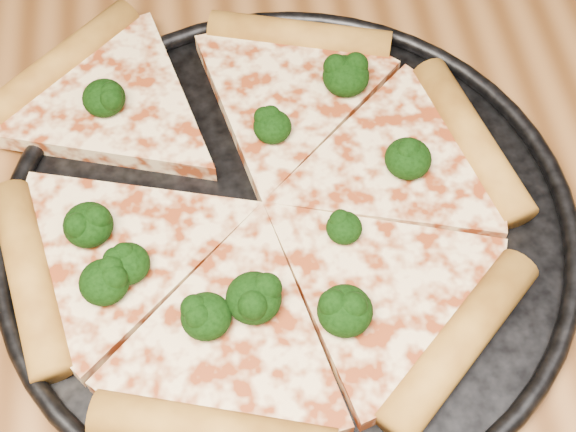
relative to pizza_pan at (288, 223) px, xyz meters
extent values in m
cube|color=brown|center=(-0.10, -0.11, -0.03)|extent=(1.20, 0.90, 0.04)
cylinder|color=black|center=(0.00, 0.00, 0.00)|extent=(0.37, 0.37, 0.01)
torus|color=black|center=(0.00, 0.00, 0.00)|extent=(0.38, 0.38, 0.01)
cylinder|color=#BF842F|center=(0.13, 0.05, 0.01)|extent=(0.06, 0.14, 0.03)
cylinder|color=#BF842F|center=(0.03, 0.15, 0.01)|extent=(0.14, 0.06, 0.03)
cylinder|color=#BF842F|center=(-0.15, 0.15, 0.01)|extent=(0.12, 0.11, 0.03)
cylinder|color=#BF842F|center=(-0.16, -0.02, 0.01)|extent=(0.06, 0.14, 0.03)
cylinder|color=#BF842F|center=(-0.06, -0.13, 0.01)|extent=(0.14, 0.06, 0.03)
cylinder|color=#BF842F|center=(0.09, -0.10, 0.01)|extent=(0.12, 0.11, 0.03)
ellipsoid|color=black|center=(-0.10, -0.03, 0.02)|extent=(0.03, 0.03, 0.02)
ellipsoid|color=black|center=(0.00, 0.06, 0.02)|extent=(0.03, 0.03, 0.02)
ellipsoid|color=black|center=(0.05, 0.10, 0.02)|extent=(0.03, 0.03, 0.02)
ellipsoid|color=black|center=(-0.12, 0.00, 0.02)|extent=(0.03, 0.03, 0.02)
ellipsoid|color=black|center=(-0.03, -0.06, 0.02)|extent=(0.03, 0.03, 0.02)
ellipsoid|color=black|center=(0.03, -0.02, 0.02)|extent=(0.02, 0.02, 0.02)
ellipsoid|color=black|center=(-0.11, -0.04, 0.02)|extent=(0.03, 0.03, 0.02)
ellipsoid|color=black|center=(0.08, 0.03, 0.02)|extent=(0.03, 0.03, 0.02)
ellipsoid|color=black|center=(0.02, -0.08, 0.02)|extent=(0.03, 0.03, 0.02)
ellipsoid|color=black|center=(-0.06, -0.07, 0.02)|extent=(0.03, 0.03, 0.02)
ellipsoid|color=black|center=(-0.11, 0.10, 0.02)|extent=(0.03, 0.03, 0.02)
camera|label=1|loc=(-0.03, -0.28, 0.45)|focal=50.56mm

